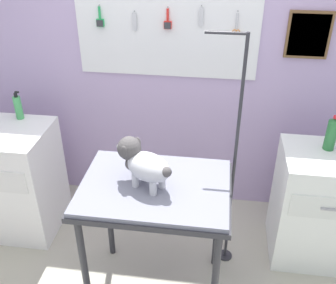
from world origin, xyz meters
name	(u,v)px	position (x,y,z in m)	size (l,w,h in m)	color
rear_wall_panel	(174,78)	(0.00, 1.28, 1.16)	(4.00, 0.11, 2.30)	#B69ECA
grooming_table	(155,198)	(0.03, 0.19, 0.81)	(0.92, 0.67, 0.91)	#2D2D33
grooming_arm	(232,170)	(0.50, 0.54, 0.82)	(0.30, 0.11, 1.74)	#2D2D33
dog	(142,163)	(-0.04, 0.18, 1.07)	(0.38, 0.29, 0.29)	silver
counter_left	(5,179)	(-1.28, 0.68, 0.46)	(0.80, 0.58, 0.91)	white
cabinet_right	(323,206)	(1.19, 0.70, 0.45)	(0.68, 0.54, 0.89)	white
pump_bottle_white	(18,107)	(-1.16, 0.89, 1.01)	(0.06, 0.06, 0.23)	#43A458
soda_bottle	(331,134)	(1.15, 0.79, 1.01)	(0.07, 0.07, 0.26)	#286D36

